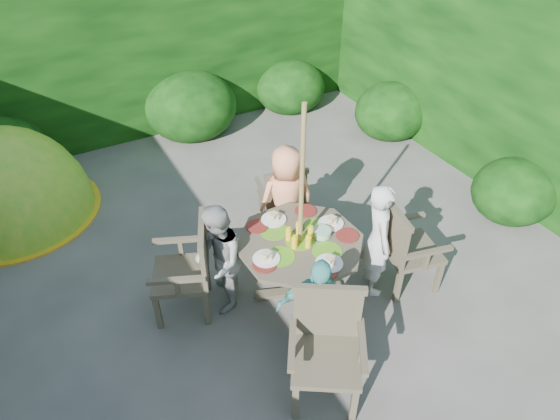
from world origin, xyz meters
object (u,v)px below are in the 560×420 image
child_right (378,240)px  child_back (286,200)px  garden_chair_front (326,345)px  child_front (317,313)px  garden_chair_back (283,197)px  parasol_pole (301,212)px  garden_chair_right (405,246)px  garden_chair_left (189,268)px  dome_tent (20,214)px  patio_table (300,250)px  child_left (218,260)px

child_right → child_back: child_back is taller
garden_chair_front → child_front: size_ratio=0.84×
child_back → garden_chair_back: bearing=-102.4°
parasol_pole → garden_chair_right: 1.23m
garden_chair_left → dome_tent: size_ratio=0.44×
child_back → patio_table: bearing=79.6°
garden_chair_left → garden_chair_back: bearing=138.3°
garden_chair_right → garden_chair_front: garden_chair_front is taller
garden_chair_left → dome_tent: (-1.40, 2.53, -0.54)m
child_right → child_front: 1.13m
patio_table → child_left: (-0.76, 0.28, -0.02)m
parasol_pole → garden_chair_front: size_ratio=2.15×
child_front → garden_chair_front: bearing=-68.2°
child_right → child_front: bearing=138.5°
parasol_pole → dome_tent: (-2.42, 2.90, -1.10)m
child_right → child_back: bearing=48.5°
parasol_pole → garden_chair_left: bearing=160.2°
patio_table → garden_chair_left: garden_chair_left is taller
dome_tent → child_back: bearing=-43.3°
dome_tent → child_right: bearing=-49.7°
garden_chair_front → child_right: bearing=66.8°
patio_table → child_front: child_front is taller
garden_chair_front → child_left: child_left is taller
dome_tent → garden_chair_left: bearing=-65.8°
garden_chair_back → child_back: (-0.11, -0.28, 0.19)m
child_left → dome_tent: size_ratio=0.53×
garden_chair_front → child_front: child_front is taller
patio_table → child_left: 0.80m
parasol_pole → child_right: parasol_pole is taller
garden_chair_right → garden_chair_front: bearing=127.8°
parasol_pole → child_left: bearing=159.9°
parasol_pole → child_left: parasol_pole is taller
parasol_pole → child_front: parasol_pole is taller
garden_chair_right → child_back: bearing=46.0°
patio_table → child_left: child_left is taller
garden_chair_left → dome_tent: dome_tent is taller
garden_chair_left → child_front: (0.75, -1.12, 0.07)m
garden_chair_front → dome_tent: (-2.07, 3.93, -0.55)m
garden_chair_right → garden_chair_back: 1.56m
parasol_pole → garden_chair_front: 1.22m
garden_chair_left → dome_tent: bearing=-128.0°
garden_chair_front → garden_chair_right: bearing=57.5°
child_back → child_right: bearing=124.3°
patio_table → dome_tent: bearing=129.9°
garden_chair_right → child_right: child_right is taller
child_right → child_left: size_ratio=1.07×
garden_chair_left → child_back: child_back is taller
patio_table → garden_chair_front: garden_chair_front is taller
garden_chair_right → garden_chair_front: (-1.38, -0.65, 0.01)m
parasol_pole → child_front: (-0.27, -0.75, -0.49)m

